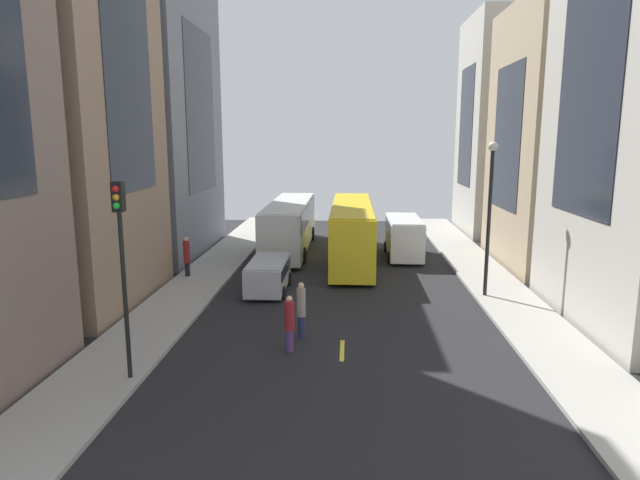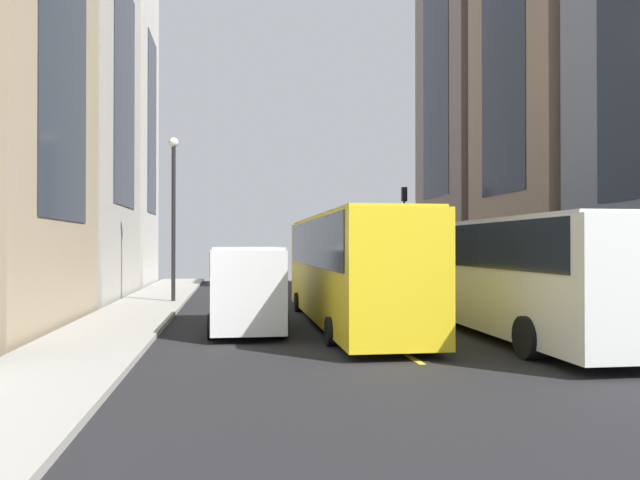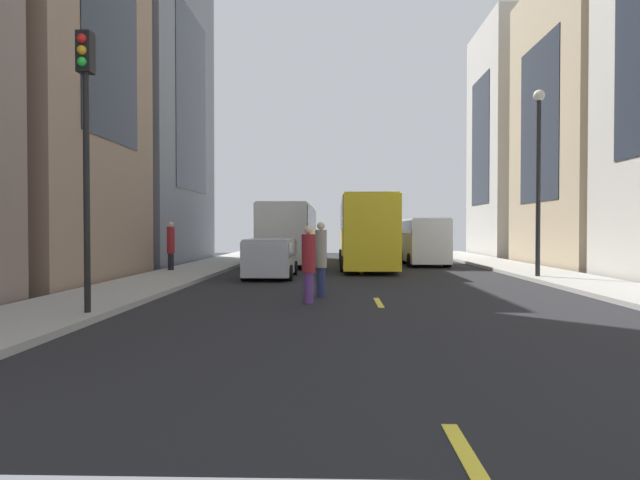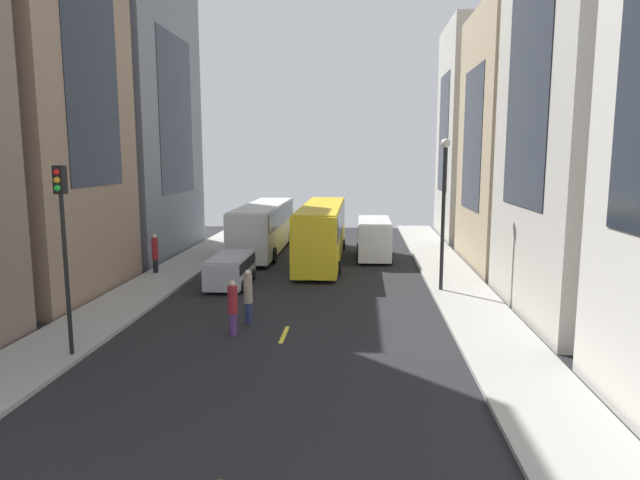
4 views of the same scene
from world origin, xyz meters
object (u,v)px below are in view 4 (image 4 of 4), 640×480
Objects in this scene: pedestrian_crossing_near at (233,306)px; pedestrian_walking_far at (248,295)px; streetcar_yellow at (322,228)px; pedestrian_crossing_mid at (155,252)px; delivery_van_white at (374,236)px; car_silver_0 at (231,268)px; traffic_light_near_corner at (63,226)px; city_bus_white at (264,224)px.

pedestrian_crossing_near is 1.43m from pedestrian_walking_far.
pedestrian_crossing_mid is (-9.01, -5.12, -0.82)m from streetcar_yellow.
streetcar_yellow is 2.44× the size of delivery_van_white.
pedestrian_walking_far is (-1.97, -13.81, -0.94)m from streetcar_yellow.
streetcar_yellow is at bearing -164.20° from delivery_van_white.
pedestrian_walking_far is at bearing -70.94° from car_silver_0.
streetcar_yellow is 13.99m from pedestrian_walking_far.
pedestrian_crossing_near is at bearing -109.14° from delivery_van_white.
car_silver_0 is at bearing 75.07° from traffic_light_near_corner.
streetcar_yellow is at bearing -33.67° from city_bus_white.
city_bus_white is 9.29m from pedestrian_crossing_mid.
car_silver_0 is at bearing -89.96° from city_bus_white.
city_bus_white is 18.14m from pedestrian_crossing_near.
streetcar_yellow is 3.14× the size of car_silver_0.
pedestrian_walking_far is at bearing -82.32° from city_bus_white.
car_silver_0 is (-4.21, -7.35, -1.18)m from streetcar_yellow.
traffic_light_near_corner reaches higher than pedestrian_crossing_near.
streetcar_yellow is 15.41m from pedestrian_crossing_near.
city_bus_white is at bearing 82.24° from traffic_light_near_corner.
car_silver_0 is 2.06× the size of pedestrian_crossing_near.
pedestrian_crossing_mid is (-6.74, 10.09, 0.20)m from pedestrian_crossing_near.
city_bus_white is at bearing 146.33° from streetcar_yellow.
car_silver_0 is at bearing 105.16° from pedestrian_crossing_near.
streetcar_yellow is 2.17× the size of traffic_light_near_corner.
city_bus_white is 16.79m from pedestrian_walking_far.
traffic_light_near_corner is at bearing -111.38° from streetcar_yellow.
car_silver_0 is 11.57m from traffic_light_near_corner.
traffic_light_near_corner is at bearing -97.76° from city_bus_white.
city_bus_white reaches higher than pedestrian_walking_far.
pedestrian_crossing_near reaches higher than car_silver_0.
pedestrian_crossing_mid reaches higher than pedestrian_crossing_near.
delivery_van_white is at bearing 61.27° from traffic_light_near_corner.
streetcar_yellow is at bearing 1.31° from pedestrian_walking_far.
city_bus_white is 2.92× the size of car_silver_0.
city_bus_white is 2.03× the size of traffic_light_near_corner.
streetcar_yellow is 6.09× the size of pedestrian_walking_far.
pedestrian_crossing_near is at bearing 177.41° from pedestrian_walking_far.
streetcar_yellow reaches higher than car_silver_0.
streetcar_yellow is 3.52m from delivery_van_white.
pedestrian_walking_far is at bearing -109.79° from delivery_van_white.
pedestrian_crossing_mid is (-4.79, -7.93, -0.70)m from city_bus_white.
traffic_light_near_corner is at bearing -148.35° from pedestrian_crossing_near.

